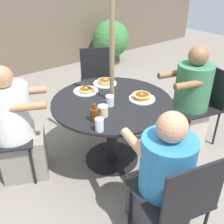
{
  "coord_description": "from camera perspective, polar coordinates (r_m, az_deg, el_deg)",
  "views": [
    {
      "loc": [
        -1.39,
        -1.78,
        1.89
      ],
      "look_at": [
        0.0,
        0.0,
        0.59
      ],
      "focal_mm": 42.0,
      "sensor_mm": 36.0,
      "label": 1
    }
  ],
  "objects": [
    {
      "name": "ground_plane",
      "position": [
        2.95,
        -0.0,
        -10.04
      ],
      "size": [
        12.0,
        12.0,
        0.0
      ],
      "primitive_type": "plane",
      "color": "gray"
    },
    {
      "name": "back_fence",
      "position": [
        5.09,
        -22.22,
        16.37
      ],
      "size": [
        10.0,
        0.06,
        1.76
      ],
      "primitive_type": "cube",
      "color": "brown",
      "rests_on": "ground"
    },
    {
      "name": "patio_table",
      "position": [
        2.61,
        -0.0,
        -0.29
      ],
      "size": [
        1.18,
        1.18,
        0.72
      ],
      "color": "black",
      "rests_on": "ground"
    },
    {
      "name": "umbrella_pole",
      "position": [
        2.38,
        -0.0,
        11.33
      ],
      "size": [
        0.04,
        0.04,
        2.26
      ],
      "primitive_type": "cylinder",
      "color": "#846B4C",
      "rests_on": "ground"
    },
    {
      "name": "patio_chair_north",
      "position": [
        3.17,
        18.92,
        2.45
      ],
      "size": [
        0.58,
        0.58,
        0.89
      ],
      "rotation": [
        0.0,
        0.0,
        1.29
      ],
      "color": "black",
      "rests_on": "ground"
    },
    {
      "name": "diner_north",
      "position": [
        3.06,
        16.31,
        2.02
      ],
      "size": [
        0.58,
        0.5,
        1.16
      ],
      "rotation": [
        0.0,
        0.0,
        1.29
      ],
      "color": "beige",
      "rests_on": "ground"
    },
    {
      "name": "patio_chair_east",
      "position": [
        3.63,
        -3.04,
        7.53
      ],
      "size": [
        0.64,
        0.64,
        0.89
      ],
      "rotation": [
        0.0,
        0.0,
        -3.63
      ],
      "color": "black",
      "rests_on": "ground"
    },
    {
      "name": "diner_south",
      "position": [
        2.63,
        -20.09,
        -3.69
      ],
      "size": [
        0.61,
        0.55,
        1.15
      ],
      "rotation": [
        0.0,
        0.0,
        -2.01
      ],
      "color": "gray",
      "rests_on": "ground"
    },
    {
      "name": "patio_chair_west",
      "position": [
        1.91,
        14.02,
        -17.49
      ],
      "size": [
        0.57,
        0.57,
        0.89
      ],
      "rotation": [
        0.0,
        0.0,
        -0.25
      ],
      "color": "black",
      "rests_on": "ground"
    },
    {
      "name": "diner_west",
      "position": [
        2.02,
        10.84,
        -14.67
      ],
      "size": [
        0.48,
        0.58,
        1.09
      ],
      "rotation": [
        0.0,
        0.0,
        -0.25
      ],
      "color": "#3D3D42",
      "rests_on": "ground"
    },
    {
      "name": "pancake_plate_a",
      "position": [
        2.73,
        -5.7,
        4.72
      ],
      "size": [
        0.26,
        0.26,
        0.04
      ],
      "color": "white",
      "rests_on": "patio_table"
    },
    {
      "name": "pancake_plate_b",
      "position": [
        2.89,
        -1.51,
        6.49
      ],
      "size": [
        0.26,
        0.26,
        0.06
      ],
      "color": "white",
      "rests_on": "patio_table"
    },
    {
      "name": "pancake_plate_c",
      "position": [
        2.57,
        6.53,
        3.27
      ],
      "size": [
        0.26,
        0.26,
        0.07
      ],
      "color": "white",
      "rests_on": "patio_table"
    },
    {
      "name": "syrup_bottle",
      "position": [
        2.19,
        -3.81,
        -0.48
      ],
      "size": [
        0.1,
        0.07,
        0.16
      ],
      "color": "#602D0F",
      "rests_on": "patio_table"
    },
    {
      "name": "coffee_cup",
      "position": [
        2.26,
        -1.96,
        0.23
      ],
      "size": [
        0.09,
        0.09,
        0.1
      ],
      "color": "beige",
      "rests_on": "patio_table"
    },
    {
      "name": "drinking_glass_a",
      "position": [
        2.43,
        -0.49,
        2.46
      ],
      "size": [
        0.08,
        0.08,
        0.1
      ],
      "primitive_type": "cylinder",
      "color": "silver",
      "rests_on": "patio_table"
    },
    {
      "name": "drinking_glass_b",
      "position": [
        2.06,
        -2.75,
        -2.79
      ],
      "size": [
        0.07,
        0.07,
        0.11
      ],
      "primitive_type": "cylinder",
      "color": "silver",
      "rests_on": "patio_table"
    },
    {
      "name": "potted_shrub",
      "position": [
        5.62,
        -0.29,
        15.38
      ],
      "size": [
        0.76,
        0.76,
        0.88
      ],
      "color": "#3D3D3F",
      "rests_on": "ground"
    }
  ]
}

